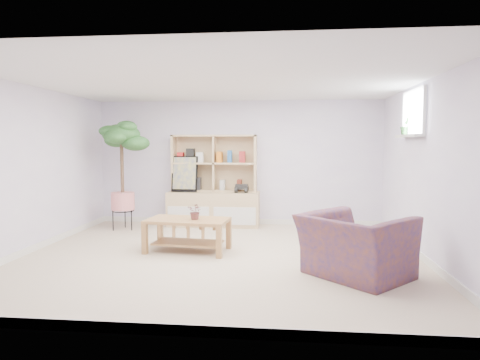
# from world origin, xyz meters

# --- Properties ---
(floor) EXTENTS (5.50, 5.00, 0.01)m
(floor) POSITION_xyz_m (0.00, 0.00, 0.00)
(floor) COLOR beige
(floor) RESTS_ON ground
(ceiling) EXTENTS (5.50, 5.00, 0.01)m
(ceiling) POSITION_xyz_m (0.00, 0.00, 2.40)
(ceiling) COLOR silver
(ceiling) RESTS_ON walls
(walls) EXTENTS (5.51, 5.01, 2.40)m
(walls) POSITION_xyz_m (0.00, 0.00, 1.20)
(walls) COLOR white
(walls) RESTS_ON floor
(baseboard) EXTENTS (5.50, 5.00, 0.10)m
(baseboard) POSITION_xyz_m (0.00, 0.00, 0.05)
(baseboard) COLOR white
(baseboard) RESTS_ON floor
(window) EXTENTS (0.10, 0.98, 0.68)m
(window) POSITION_xyz_m (2.73, 0.60, 2.00)
(window) COLOR #D1E1FF
(window) RESTS_ON walls
(window_sill) EXTENTS (0.14, 1.00, 0.04)m
(window_sill) POSITION_xyz_m (2.67, 0.60, 1.68)
(window_sill) COLOR white
(window_sill) RESTS_ON walls
(storage_unit) EXTENTS (1.74, 0.59, 1.74)m
(storage_unit) POSITION_xyz_m (-0.45, 2.24, 0.87)
(storage_unit) COLOR tan
(storage_unit) RESTS_ON floor
(poster) EXTENTS (0.50, 0.13, 0.68)m
(poster) POSITION_xyz_m (-0.99, 2.18, 0.99)
(poster) COLOR yellow
(poster) RESTS_ON storage_unit
(toy_truck) EXTENTS (0.35, 0.25, 0.18)m
(toy_truck) POSITION_xyz_m (0.10, 2.17, 0.74)
(toy_truck) COLOR black
(toy_truck) RESTS_ON storage_unit
(coffee_table) EXTENTS (1.23, 0.76, 0.48)m
(coffee_table) POSITION_xyz_m (-0.50, 0.24, 0.24)
(coffee_table) COLOR #A77F46
(coffee_table) RESTS_ON floor
(table_plant) EXTENTS (0.27, 0.26, 0.24)m
(table_plant) POSITION_xyz_m (-0.38, 0.21, 0.60)
(table_plant) COLOR #125019
(table_plant) RESTS_ON coffee_table
(floor_tree) EXTENTS (0.94, 0.94, 2.00)m
(floor_tree) POSITION_xyz_m (-2.04, 1.70, 1.00)
(floor_tree) COLOR #1E4C21
(floor_tree) RESTS_ON floor
(armchair) EXTENTS (1.50, 1.50, 0.84)m
(armchair) POSITION_xyz_m (1.72, -0.75, 0.42)
(armchair) COLOR navy
(armchair) RESTS_ON floor
(sill_plant) EXTENTS (0.18, 0.16, 0.26)m
(sill_plant) POSITION_xyz_m (2.67, 0.81, 1.83)
(sill_plant) COLOR #1E4C21
(sill_plant) RESTS_ON window_sill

